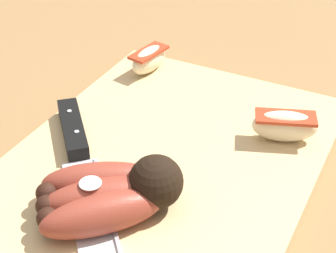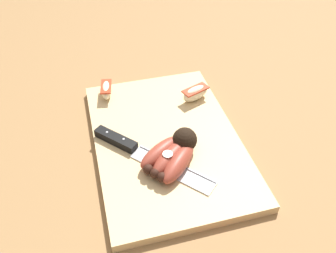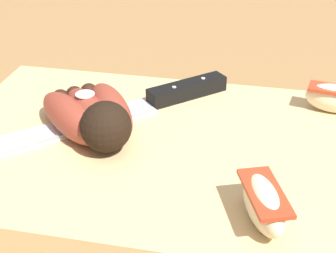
# 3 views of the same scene
# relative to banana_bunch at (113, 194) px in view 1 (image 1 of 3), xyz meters

# --- Properties ---
(ground_plane) EXTENTS (6.00, 6.00, 0.00)m
(ground_plane) POSITION_rel_banana_bunch_xyz_m (-0.07, 0.00, -0.04)
(ground_plane) COLOR olive
(cutting_board) EXTENTS (0.45, 0.30, 0.02)m
(cutting_board) POSITION_rel_banana_bunch_xyz_m (-0.07, 0.01, -0.03)
(cutting_board) COLOR tan
(cutting_board) RESTS_ON ground_plane
(banana_bunch) EXTENTS (0.13, 0.14, 0.05)m
(banana_bunch) POSITION_rel_banana_bunch_xyz_m (0.00, 0.00, 0.00)
(banana_bunch) COLOR black
(banana_bunch) RESTS_ON cutting_board
(chefs_knife) EXTENTS (0.23, 0.21, 0.02)m
(chefs_knife) POSITION_rel_banana_bunch_xyz_m (-0.05, -0.07, -0.01)
(chefs_knife) COLOR silver
(chefs_knife) RESTS_ON cutting_board
(apple_wedge_near) EXTENTS (0.06, 0.03, 0.03)m
(apple_wedge_near) POSITION_rel_banana_bunch_xyz_m (-0.25, -0.10, -0.00)
(apple_wedge_near) COLOR beige
(apple_wedge_near) RESTS_ON cutting_board
(apple_wedge_middle) EXTENTS (0.05, 0.07, 0.04)m
(apple_wedge_middle) POSITION_rel_banana_bunch_xyz_m (-0.18, 0.10, -0.00)
(apple_wedge_middle) COLOR beige
(apple_wedge_middle) RESTS_ON cutting_board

